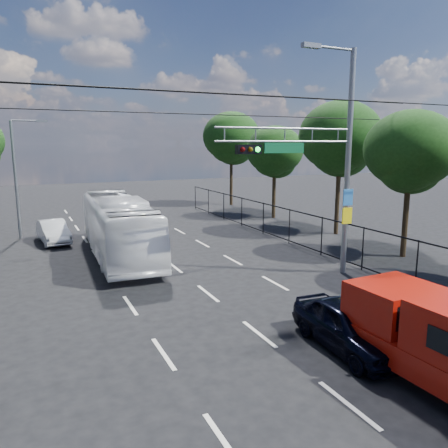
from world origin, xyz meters
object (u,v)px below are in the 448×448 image
navy_hatchback (349,326)px  white_van (53,232)px  signal_mast (325,154)px  red_pickup (439,337)px  white_bus (119,227)px

navy_hatchback → white_van: (-6.52, 17.78, -0.03)m
navy_hatchback → white_van: size_ratio=1.01×
signal_mast → white_van: 16.24m
navy_hatchback → red_pickup: bearing=-69.3°
signal_mast → navy_hatchback: signal_mast is taller
signal_mast → white_van: (-10.03, 11.91, -4.60)m
white_bus → white_van: white_bus is taller
red_pickup → navy_hatchback: 2.46m
red_pickup → white_bus: bearing=105.8°
red_pickup → navy_hatchback: red_pickup is taller
white_bus → white_van: 5.52m
white_bus → signal_mast: bearing=-42.7°
navy_hatchback → white_van: 18.94m
signal_mast → white_bus: size_ratio=0.87×
signal_mast → red_pickup: bearing=-108.8°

